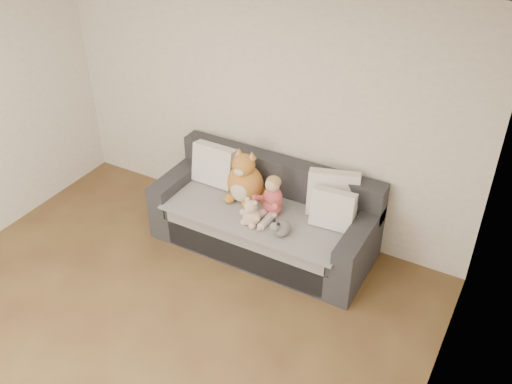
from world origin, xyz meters
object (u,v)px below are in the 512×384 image
teddy_bear (251,214)px  toddler (271,200)px  sippy_cup (252,211)px  sofa (265,219)px  plush_cat (245,181)px

teddy_bear → toddler: bearing=76.5°
teddy_bear → sippy_cup: (-0.05, 0.13, -0.06)m
sofa → teddy_bear: sofa is taller
plush_cat → teddy_bear: bearing=-55.1°
sofa → teddy_bear: bearing=-86.2°
plush_cat → sippy_cup: (0.21, -0.22, -0.15)m
sofa → toddler: toddler is taller
plush_cat → teddy_bear: 0.45m
teddy_bear → sofa: bearing=101.8°
toddler → teddy_bear: 0.25m
toddler → sippy_cup: toddler is taller
sippy_cup → toddler: bearing=35.4°
sofa → toddler: bearing=-42.2°
toddler → sofa: bearing=145.6°
teddy_bear → sippy_cup: size_ratio=2.72×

